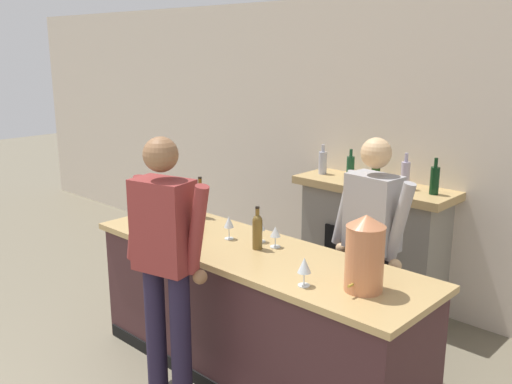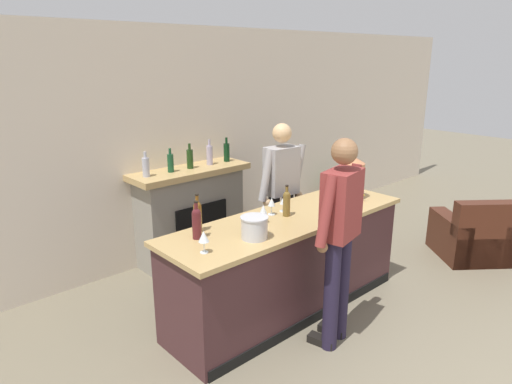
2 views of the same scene
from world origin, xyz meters
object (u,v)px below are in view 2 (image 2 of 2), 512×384
Objects in this scene: armchair_black at (474,238)px; wine_glass_by_dispenser at (272,203)px; potted_plant_corner at (340,194)px; wine_bottle_cabernet_heavy at (197,222)px; wine_glass_back_row at (263,210)px; person_bartender at (281,192)px; wine_bottle_burgundy_dark at (198,215)px; person_customer at (339,235)px; ice_bucket_steel at (254,227)px; wine_glass_near_bucket at (283,201)px; copper_dispenser at (353,178)px; wine_glass_front_right at (351,197)px; wine_glass_front_left at (204,237)px; fireplace_stone at (191,213)px; wine_bottle_riesling_slim at (287,202)px.

wine_glass_by_dispenser is (-2.61, 0.89, 0.82)m from armchair_black.
potted_plant_corner is (0.14, 2.15, 0.05)m from armchair_black.
wine_bottle_cabernet_heavy reaches higher than wine_glass_back_row.
person_bartender is 1.44m from wine_bottle_burgundy_dark.
wine_bottle_burgundy_dark is 1.98× the size of wine_glass_by_dispenser.
wine_bottle_cabernet_heavy reaches higher than potted_plant_corner.
person_customer reaches higher than ice_bucket_steel.
wine_glass_near_bucket reaches higher than potted_plant_corner.
copper_dispenser reaches higher than wine_bottle_cabernet_heavy.
copper_dispenser is 2.65× the size of wine_glass_by_dispenser.
copper_dispenser is at bearing -140.12° from potted_plant_corner.
copper_dispenser is 0.35m from wine_glass_front_right.
wine_glass_back_row is (0.78, 0.17, -0.01)m from wine_glass_front_left.
wine_glass_by_dispenser is (0.86, 0.01, -0.03)m from wine_bottle_cabernet_heavy.
potted_plant_corner is 2.36× the size of wine_bottle_cabernet_heavy.
wine_bottle_burgundy_dark is at bearing 120.42° from ice_bucket_steel.
fireplace_stone is at bearing 109.89° from wine_glass_front_right.
wine_glass_by_dispenser is 0.99× the size of wine_glass_back_row.
person_bartender is at bearing 37.76° from wine_glass_by_dispenser.
wine_glass_front_left is 0.80m from wine_glass_back_row.
wine_glass_front_right is (-1.90, 0.49, 0.82)m from armchair_black.
wine_glass_front_left is at bearing 170.42° from armchair_black.
ice_bucket_steel is at bearing -5.18° from wine_glass_front_left.
wine_glass_back_row is at bearing -8.74° from wine_bottle_cabernet_heavy.
person_customer is 0.83m from wine_glass_near_bucket.
wine_bottle_riesling_slim is at bearing -122.51° from wine_glass_near_bucket.
person_bartender is at bearing 145.64° from armchair_black.
wine_glass_by_dispenser is (-0.61, -0.48, 0.13)m from person_bartender.
ice_bucket_steel is at bearing 169.75° from armchair_black.
ice_bucket_steel is 0.77× the size of wine_bottle_riesling_slim.
wine_bottle_burgundy_dark is (-1.38, -0.36, 0.16)m from person_bartender.
person_customer is 0.70m from ice_bucket_steel.
wine_glass_front_left is 1.02× the size of wine_glass_front_right.
potted_plant_corner is 2.27× the size of wine_bottle_burgundy_dark.
person_bartender is 5.11× the size of wine_bottle_burgundy_dark.
wine_bottle_cabernet_heavy is (-0.95, 0.11, 0.01)m from wine_bottle_riesling_slim.
wine_glass_front_right is at bearing -70.11° from fireplace_stone.
fireplace_stone is at bearing 88.15° from person_customer.
wine_glass_near_bucket is (1.14, 0.27, -0.02)m from wine_glass_front_left.
person_bartender is 5.32× the size of wine_bottle_cabernet_heavy.
wine_glass_front_left is (-0.48, 0.04, 0.03)m from ice_bucket_steel.
wine_glass_by_dispenser is at bearing 168.15° from copper_dispenser.
person_customer is at bearing -148.82° from copper_dispenser.
person_bartender reaches higher than potted_plant_corner.
wine_glass_front_right is (0.92, -0.28, 0.00)m from wine_glass_back_row.
wine_bottle_riesling_slim is at bearing 174.41° from copper_dispenser.
ice_bucket_steel is at bearing 176.75° from wine_glass_front_right.
potted_plant_corner is 4.42× the size of wine_glass_back_row.
person_bartender reaches higher than wine_glass_by_dispenser.
potted_plant_corner is 4.35× the size of wine_glass_front_right.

